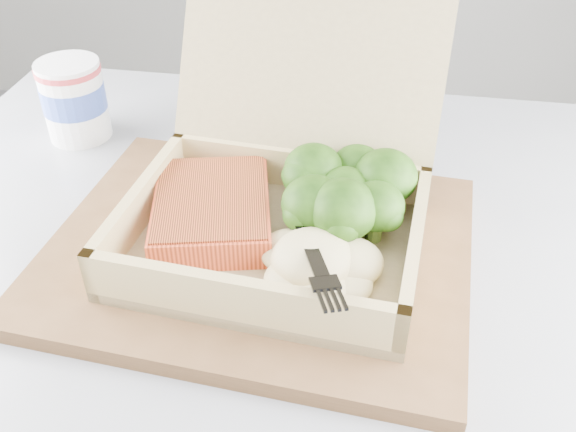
% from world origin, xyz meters
% --- Properties ---
extents(cafe_table, '(0.81, 0.81, 0.72)m').
position_xyz_m(cafe_table, '(-0.10, 0.46, 0.53)').
color(cafe_table, black).
rests_on(cafe_table, floor).
extents(serving_tray, '(0.37, 0.29, 0.02)m').
position_xyz_m(serving_tray, '(-0.09, 0.49, 0.72)').
color(serving_tray, brown).
rests_on(serving_tray, cafe_table).
extents(takeout_container, '(0.25, 0.29, 0.21)m').
position_xyz_m(takeout_container, '(-0.08, 0.53, 0.78)').
color(takeout_container, tan).
rests_on(takeout_container, serving_tray).
extents(salmon_fillet, '(0.13, 0.15, 0.03)m').
position_xyz_m(salmon_fillet, '(-0.14, 0.49, 0.76)').
color(salmon_fillet, '#FB5F31').
rests_on(salmon_fillet, takeout_container).
extents(broccoli_pile, '(0.13, 0.13, 0.05)m').
position_xyz_m(broccoli_pile, '(-0.02, 0.53, 0.77)').
color(broccoli_pile, '#396E18').
rests_on(broccoli_pile, takeout_container).
extents(mashed_potatoes, '(0.11, 0.09, 0.04)m').
position_xyz_m(mashed_potatoes, '(-0.04, 0.44, 0.76)').
color(mashed_potatoes, beige).
rests_on(mashed_potatoes, takeout_container).
extents(plastic_fork, '(0.07, 0.14, 0.02)m').
position_xyz_m(plastic_fork, '(-0.05, 0.46, 0.77)').
color(plastic_fork, black).
rests_on(plastic_fork, mashed_potatoes).
extents(paper_cup, '(0.07, 0.07, 0.09)m').
position_xyz_m(paper_cup, '(-0.35, 0.65, 0.76)').
color(paper_cup, white).
rests_on(paper_cup, cafe_table).
extents(receipt, '(0.12, 0.17, 0.00)m').
position_xyz_m(receipt, '(-0.06, 0.70, 0.72)').
color(receipt, white).
rests_on(receipt, cafe_table).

